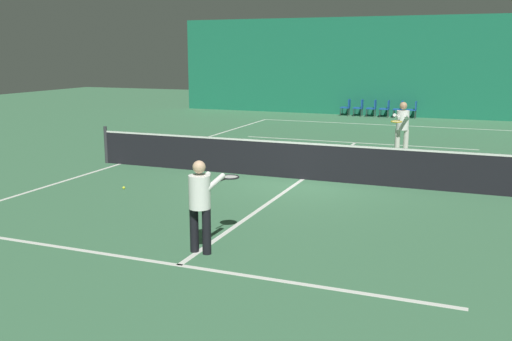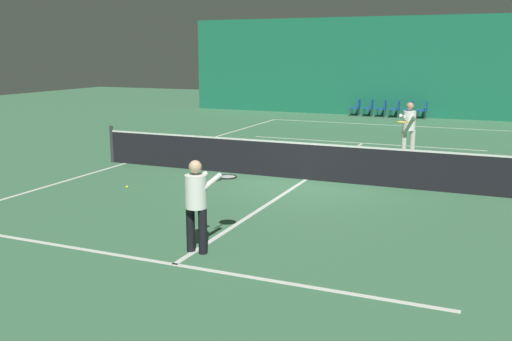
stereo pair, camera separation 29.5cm
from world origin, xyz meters
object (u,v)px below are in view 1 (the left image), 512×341
object	(u,v)px
courtside_chair_1	(360,107)
courtside_chair_4	(400,108)
courtside_chair_2	(373,107)
player_far	(402,125)
player_near	(201,199)
tennis_ball	(124,188)
courtside_chair_3	(386,108)
tennis_net	(303,160)
courtside_chair_0	(347,106)
courtside_chair_5	(413,108)

from	to	relation	value
courtside_chair_1	courtside_chair_4	world-z (taller)	same
courtside_chair_2	player_far	bearing A→B (deg)	14.75
player_near	courtside_chair_1	bearing A→B (deg)	10.89
tennis_ball	player_near	bearing A→B (deg)	-40.76
player_far	tennis_ball	xyz separation A→B (m)	(-5.48, -6.84, -0.94)
courtside_chair_3	courtside_chair_4	world-z (taller)	same
courtside_chair_1	tennis_net	bearing A→B (deg)	6.10
courtside_chair_0	courtside_chair_4	bearing A→B (deg)	90.00
courtside_chair_0	courtside_chair_1	bearing A→B (deg)	90.00
courtside_chair_5	tennis_ball	xyz separation A→B (m)	(-4.63, -17.49, -0.45)
player_near	tennis_ball	xyz separation A→B (m)	(-3.67, 3.17, -0.85)
tennis_net	player_near	world-z (taller)	player_near
player_near	tennis_ball	bearing A→B (deg)	55.55
player_near	courtside_chair_1	size ratio (longest dim) A/B	1.80
courtside_chair_3	player_near	bearing A→B (deg)	0.97
player_far	courtside_chair_4	xyz separation A→B (m)	(-1.50, 10.65, -0.49)
player_near	courtside_chair_3	xyz separation A→B (m)	(-0.35, 20.66, -0.40)
tennis_net	player_far	distance (m)	4.69
courtside_chair_1	courtside_chair_2	bearing A→B (deg)	90.00
courtside_chair_0	courtside_chair_1	world-z (taller)	same
courtside_chair_3	courtside_chair_4	bearing A→B (deg)	90.00
player_near	courtside_chair_5	size ratio (longest dim) A/B	1.80
tennis_net	tennis_ball	xyz separation A→B (m)	(-3.61, -2.56, -0.48)
courtside_chair_0	courtside_chair_2	world-z (taller)	same
courtside_chair_2	tennis_ball	distance (m)	17.70
player_far	courtside_chair_5	size ratio (longest dim) A/B	1.99
courtside_chair_0	courtside_chair_5	distance (m)	3.26
tennis_net	courtside_chair_5	world-z (taller)	tennis_net
player_far	courtside_chair_3	xyz separation A→B (m)	(-2.15, 10.65, -0.49)
player_near	tennis_ball	world-z (taller)	player_near
courtside_chair_2	courtside_chair_3	distance (m)	0.65
player_near	courtside_chair_4	xyz separation A→B (m)	(0.30, 20.66, -0.40)
courtside_chair_3	tennis_ball	bearing A→B (deg)	-10.76
tennis_ball	courtside_chair_1	bearing A→B (deg)	83.41
courtside_chair_4	tennis_ball	world-z (taller)	courtside_chair_4
tennis_ball	tennis_net	bearing A→B (deg)	35.35
player_far	courtside_chair_5	distance (m)	10.70
player_far	courtside_chair_1	distance (m)	11.21
courtside_chair_5	courtside_chair_4	bearing A→B (deg)	-90.00
courtside_chair_0	tennis_net	bearing A→B (deg)	8.56
courtside_chair_3	courtside_chair_2	bearing A→B (deg)	-90.00
player_near	courtside_chair_0	world-z (taller)	player_near
player_far	courtside_chair_2	size ratio (longest dim) A/B	1.99
courtside_chair_0	tennis_ball	world-z (taller)	courtside_chair_0
courtside_chair_0	courtside_chair_3	world-z (taller)	same
player_far	courtside_chair_4	size ratio (longest dim) A/B	1.99
courtside_chair_4	player_near	bearing A→B (deg)	-0.84
player_near	player_far	size ratio (longest dim) A/B	0.90
courtside_chair_2	tennis_ball	bearing A→B (deg)	-8.69
tennis_net	courtside_chair_3	xyz separation A→B (m)	(-0.29, 14.93, -0.03)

